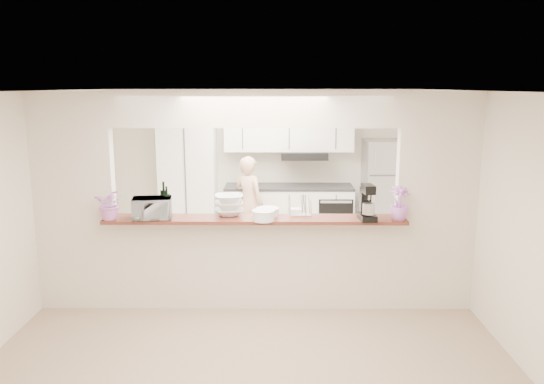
{
  "coord_description": "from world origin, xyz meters",
  "views": [
    {
      "loc": [
        0.24,
        -5.87,
        2.55
      ],
      "look_at": [
        0.19,
        0.3,
        1.32
      ],
      "focal_mm": 35.0,
      "sensor_mm": 36.0,
      "label": 1
    }
  ],
  "objects_px": {
    "stand_mixer": "(367,204)",
    "person": "(249,203)",
    "toaster_oven": "(152,208)",
    "refrigerator": "(386,192)"
  },
  "relations": [
    {
      "from": "refrigerator",
      "to": "toaster_oven",
      "type": "relative_size",
      "value": 3.97
    },
    {
      "from": "toaster_oven",
      "to": "stand_mixer",
      "type": "relative_size",
      "value": 1.07
    },
    {
      "from": "refrigerator",
      "to": "person",
      "type": "xyz_separation_m",
      "value": [
        -2.24,
        -0.35,
        -0.11
      ]
    },
    {
      "from": "refrigerator",
      "to": "person",
      "type": "height_order",
      "value": "refrigerator"
    },
    {
      "from": "refrigerator",
      "to": "person",
      "type": "distance_m",
      "value": 2.27
    },
    {
      "from": "refrigerator",
      "to": "toaster_oven",
      "type": "height_order",
      "value": "refrigerator"
    },
    {
      "from": "stand_mixer",
      "to": "toaster_oven",
      "type": "bearing_deg",
      "value": 179.13
    },
    {
      "from": "toaster_oven",
      "to": "person",
      "type": "relative_size",
      "value": 0.29
    },
    {
      "from": "toaster_oven",
      "to": "stand_mixer",
      "type": "height_order",
      "value": "stand_mixer"
    },
    {
      "from": "stand_mixer",
      "to": "person",
      "type": "relative_size",
      "value": 0.27
    }
  ]
}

